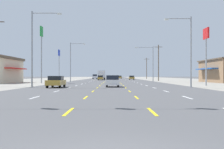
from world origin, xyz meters
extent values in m
plane|color=#4C4C4F|center=(0.00, 66.00, 0.00)|extent=(572.00, 572.00, 0.00)
cube|color=gray|center=(-24.75, 66.00, 0.00)|extent=(28.00, 440.00, 0.01)
cube|color=gray|center=(24.75, 66.00, 0.00)|extent=(28.00, 440.00, 0.01)
cube|color=white|center=(-5.25, 14.50, 0.01)|extent=(0.14, 2.60, 0.01)
cube|color=white|center=(-5.25, 22.00, 0.01)|extent=(0.14, 2.60, 0.01)
cube|color=white|center=(-5.25, 29.50, 0.01)|extent=(0.14, 2.60, 0.01)
cube|color=white|center=(-5.25, 37.00, 0.01)|extent=(0.14, 2.60, 0.01)
cube|color=white|center=(-5.25, 44.50, 0.01)|extent=(0.14, 2.60, 0.01)
cube|color=white|center=(-5.25, 52.00, 0.01)|extent=(0.14, 2.60, 0.01)
cube|color=white|center=(-5.25, 59.50, 0.01)|extent=(0.14, 2.60, 0.01)
cube|color=white|center=(-5.25, 67.00, 0.01)|extent=(0.14, 2.60, 0.01)
cube|color=white|center=(-5.25, 74.50, 0.01)|extent=(0.14, 2.60, 0.01)
cube|color=white|center=(-5.25, 82.00, 0.01)|extent=(0.14, 2.60, 0.01)
cube|color=white|center=(-5.25, 89.50, 0.01)|extent=(0.14, 2.60, 0.01)
cube|color=white|center=(-5.25, 97.00, 0.01)|extent=(0.14, 2.60, 0.01)
cube|color=white|center=(-5.25, 104.50, 0.01)|extent=(0.14, 2.60, 0.01)
cube|color=white|center=(-5.25, 112.00, 0.01)|extent=(0.14, 2.60, 0.01)
cube|color=white|center=(-5.25, 119.50, 0.01)|extent=(0.14, 2.60, 0.01)
cube|color=white|center=(-5.25, 127.00, 0.01)|extent=(0.14, 2.60, 0.01)
cube|color=white|center=(-5.25, 134.50, 0.01)|extent=(0.14, 2.60, 0.01)
cube|color=white|center=(-5.25, 142.00, 0.01)|extent=(0.14, 2.60, 0.01)
cube|color=white|center=(-5.25, 149.50, 0.01)|extent=(0.14, 2.60, 0.01)
cube|color=white|center=(-5.25, 157.00, 0.01)|extent=(0.14, 2.60, 0.01)
cube|color=white|center=(-5.25, 164.50, 0.01)|extent=(0.14, 2.60, 0.01)
cube|color=white|center=(-5.25, 172.00, 0.01)|extent=(0.14, 2.60, 0.01)
cube|color=white|center=(-5.25, 179.50, 0.01)|extent=(0.14, 2.60, 0.01)
cube|color=white|center=(-5.25, 187.00, 0.01)|extent=(0.14, 2.60, 0.01)
cube|color=white|center=(-5.25, 194.50, 0.01)|extent=(0.14, 2.60, 0.01)
cube|color=white|center=(-5.25, 202.00, 0.01)|extent=(0.14, 2.60, 0.01)
cube|color=white|center=(-5.25, 209.50, 0.01)|extent=(0.14, 2.60, 0.01)
cube|color=white|center=(-5.25, 217.00, 0.01)|extent=(0.14, 2.60, 0.01)
cube|color=yellow|center=(-1.75, 7.00, 0.01)|extent=(0.14, 2.60, 0.01)
cube|color=yellow|center=(-1.75, 14.50, 0.01)|extent=(0.14, 2.60, 0.01)
cube|color=yellow|center=(-1.75, 22.00, 0.01)|extent=(0.14, 2.60, 0.01)
cube|color=yellow|center=(-1.75, 29.50, 0.01)|extent=(0.14, 2.60, 0.01)
cube|color=yellow|center=(-1.75, 37.00, 0.01)|extent=(0.14, 2.60, 0.01)
cube|color=yellow|center=(-1.75, 44.50, 0.01)|extent=(0.14, 2.60, 0.01)
cube|color=yellow|center=(-1.75, 52.00, 0.01)|extent=(0.14, 2.60, 0.01)
cube|color=yellow|center=(-1.75, 59.50, 0.01)|extent=(0.14, 2.60, 0.01)
cube|color=yellow|center=(-1.75, 67.00, 0.01)|extent=(0.14, 2.60, 0.01)
cube|color=yellow|center=(-1.75, 74.50, 0.01)|extent=(0.14, 2.60, 0.01)
cube|color=yellow|center=(-1.75, 82.00, 0.01)|extent=(0.14, 2.60, 0.01)
cube|color=yellow|center=(-1.75, 89.50, 0.01)|extent=(0.14, 2.60, 0.01)
cube|color=yellow|center=(-1.75, 97.00, 0.01)|extent=(0.14, 2.60, 0.01)
cube|color=yellow|center=(-1.75, 104.50, 0.01)|extent=(0.14, 2.60, 0.01)
cube|color=yellow|center=(-1.75, 112.00, 0.01)|extent=(0.14, 2.60, 0.01)
cube|color=yellow|center=(-1.75, 119.50, 0.01)|extent=(0.14, 2.60, 0.01)
cube|color=yellow|center=(-1.75, 127.00, 0.01)|extent=(0.14, 2.60, 0.01)
cube|color=yellow|center=(-1.75, 134.50, 0.01)|extent=(0.14, 2.60, 0.01)
cube|color=yellow|center=(-1.75, 142.00, 0.01)|extent=(0.14, 2.60, 0.01)
cube|color=yellow|center=(-1.75, 149.50, 0.01)|extent=(0.14, 2.60, 0.01)
cube|color=yellow|center=(-1.75, 157.00, 0.01)|extent=(0.14, 2.60, 0.01)
cube|color=yellow|center=(-1.75, 164.50, 0.01)|extent=(0.14, 2.60, 0.01)
cube|color=yellow|center=(-1.75, 172.00, 0.01)|extent=(0.14, 2.60, 0.01)
cube|color=yellow|center=(-1.75, 179.50, 0.01)|extent=(0.14, 2.60, 0.01)
cube|color=yellow|center=(-1.75, 187.00, 0.01)|extent=(0.14, 2.60, 0.01)
cube|color=yellow|center=(-1.75, 194.50, 0.01)|extent=(0.14, 2.60, 0.01)
cube|color=yellow|center=(-1.75, 202.00, 0.01)|extent=(0.14, 2.60, 0.01)
cube|color=yellow|center=(-1.75, 209.50, 0.01)|extent=(0.14, 2.60, 0.01)
cube|color=yellow|center=(-1.75, 217.00, 0.01)|extent=(0.14, 2.60, 0.01)
cube|color=yellow|center=(1.75, 7.00, 0.01)|extent=(0.14, 2.60, 0.01)
cube|color=yellow|center=(1.75, 14.50, 0.01)|extent=(0.14, 2.60, 0.01)
cube|color=yellow|center=(1.75, 22.00, 0.01)|extent=(0.14, 2.60, 0.01)
cube|color=yellow|center=(1.75, 29.50, 0.01)|extent=(0.14, 2.60, 0.01)
cube|color=yellow|center=(1.75, 37.00, 0.01)|extent=(0.14, 2.60, 0.01)
cube|color=yellow|center=(1.75, 44.50, 0.01)|extent=(0.14, 2.60, 0.01)
cube|color=yellow|center=(1.75, 52.00, 0.01)|extent=(0.14, 2.60, 0.01)
cube|color=yellow|center=(1.75, 59.50, 0.01)|extent=(0.14, 2.60, 0.01)
cube|color=yellow|center=(1.75, 67.00, 0.01)|extent=(0.14, 2.60, 0.01)
cube|color=yellow|center=(1.75, 74.50, 0.01)|extent=(0.14, 2.60, 0.01)
cube|color=yellow|center=(1.75, 82.00, 0.01)|extent=(0.14, 2.60, 0.01)
cube|color=yellow|center=(1.75, 89.50, 0.01)|extent=(0.14, 2.60, 0.01)
cube|color=yellow|center=(1.75, 97.00, 0.01)|extent=(0.14, 2.60, 0.01)
cube|color=yellow|center=(1.75, 104.50, 0.01)|extent=(0.14, 2.60, 0.01)
cube|color=yellow|center=(1.75, 112.00, 0.01)|extent=(0.14, 2.60, 0.01)
cube|color=yellow|center=(1.75, 119.50, 0.01)|extent=(0.14, 2.60, 0.01)
cube|color=yellow|center=(1.75, 127.00, 0.01)|extent=(0.14, 2.60, 0.01)
cube|color=yellow|center=(1.75, 134.50, 0.01)|extent=(0.14, 2.60, 0.01)
cube|color=yellow|center=(1.75, 142.00, 0.01)|extent=(0.14, 2.60, 0.01)
cube|color=yellow|center=(1.75, 149.50, 0.01)|extent=(0.14, 2.60, 0.01)
cube|color=yellow|center=(1.75, 157.00, 0.01)|extent=(0.14, 2.60, 0.01)
cube|color=yellow|center=(1.75, 164.50, 0.01)|extent=(0.14, 2.60, 0.01)
cube|color=yellow|center=(1.75, 172.00, 0.01)|extent=(0.14, 2.60, 0.01)
cube|color=yellow|center=(1.75, 179.50, 0.01)|extent=(0.14, 2.60, 0.01)
cube|color=yellow|center=(1.75, 187.00, 0.01)|extent=(0.14, 2.60, 0.01)
cube|color=yellow|center=(1.75, 194.50, 0.01)|extent=(0.14, 2.60, 0.01)
cube|color=yellow|center=(1.75, 202.00, 0.01)|extent=(0.14, 2.60, 0.01)
cube|color=yellow|center=(1.75, 209.50, 0.01)|extent=(0.14, 2.60, 0.01)
cube|color=yellow|center=(1.75, 217.00, 0.01)|extent=(0.14, 2.60, 0.01)
cube|color=white|center=(5.25, 14.50, 0.01)|extent=(0.14, 2.60, 0.01)
cube|color=white|center=(5.25, 22.00, 0.01)|extent=(0.14, 2.60, 0.01)
cube|color=white|center=(5.25, 29.50, 0.01)|extent=(0.14, 2.60, 0.01)
cube|color=white|center=(5.25, 37.00, 0.01)|extent=(0.14, 2.60, 0.01)
cube|color=white|center=(5.25, 44.50, 0.01)|extent=(0.14, 2.60, 0.01)
cube|color=white|center=(5.25, 52.00, 0.01)|extent=(0.14, 2.60, 0.01)
cube|color=white|center=(5.25, 59.50, 0.01)|extent=(0.14, 2.60, 0.01)
cube|color=white|center=(5.25, 67.00, 0.01)|extent=(0.14, 2.60, 0.01)
cube|color=white|center=(5.25, 74.50, 0.01)|extent=(0.14, 2.60, 0.01)
cube|color=white|center=(5.25, 82.00, 0.01)|extent=(0.14, 2.60, 0.01)
cube|color=white|center=(5.25, 89.50, 0.01)|extent=(0.14, 2.60, 0.01)
cube|color=white|center=(5.25, 97.00, 0.01)|extent=(0.14, 2.60, 0.01)
cube|color=white|center=(5.25, 104.50, 0.01)|extent=(0.14, 2.60, 0.01)
cube|color=white|center=(5.25, 112.00, 0.01)|extent=(0.14, 2.60, 0.01)
cube|color=white|center=(5.25, 119.50, 0.01)|extent=(0.14, 2.60, 0.01)
cube|color=white|center=(5.25, 127.00, 0.01)|extent=(0.14, 2.60, 0.01)
cube|color=white|center=(5.25, 134.50, 0.01)|extent=(0.14, 2.60, 0.01)
cube|color=white|center=(5.25, 142.00, 0.01)|extent=(0.14, 2.60, 0.01)
cube|color=white|center=(5.25, 149.50, 0.01)|extent=(0.14, 2.60, 0.01)
cube|color=white|center=(5.25, 157.00, 0.01)|extent=(0.14, 2.60, 0.01)
cube|color=white|center=(5.25, 164.50, 0.01)|extent=(0.14, 2.60, 0.01)
cube|color=white|center=(5.25, 172.00, 0.01)|extent=(0.14, 2.60, 0.01)
cube|color=white|center=(5.25, 179.50, 0.01)|extent=(0.14, 2.60, 0.01)
cube|color=white|center=(5.25, 187.00, 0.01)|extent=(0.14, 2.60, 0.01)
cube|color=white|center=(5.25, 194.50, 0.01)|extent=(0.14, 2.60, 0.01)
cube|color=white|center=(5.25, 202.00, 0.01)|extent=(0.14, 2.60, 0.01)
cube|color=white|center=(5.25, 209.50, 0.01)|extent=(0.14, 2.60, 0.01)
cube|color=white|center=(5.25, 217.00, 0.01)|extent=(0.14, 2.60, 0.01)
cube|color=#B28C33|center=(-7.01, 30.58, 0.63)|extent=(1.80, 4.50, 0.62)
cube|color=black|center=(-7.01, 30.48, 1.20)|extent=(1.62, 2.10, 0.52)
cylinder|color=black|center=(-7.78, 32.13, 0.32)|extent=(0.22, 0.64, 0.64)
cylinder|color=black|center=(-6.24, 32.13, 0.32)|extent=(0.22, 0.64, 0.64)
cylinder|color=black|center=(-7.78, 29.03, 0.32)|extent=(0.22, 0.64, 0.64)
cylinder|color=black|center=(-6.24, 29.03, 0.32)|extent=(0.22, 0.64, 0.64)
cube|color=white|center=(0.14, 32.32, 0.63)|extent=(1.72, 3.90, 0.66)
cube|color=black|center=(0.14, 32.07, 1.25)|extent=(1.58, 1.90, 0.58)
cylinder|color=black|center=(-0.60, 33.72, 0.30)|extent=(0.20, 0.60, 0.60)
cylinder|color=black|center=(0.88, 33.72, 0.30)|extent=(0.20, 0.60, 0.60)
cylinder|color=black|center=(-0.60, 30.92, 0.30)|extent=(0.20, 0.60, 0.60)
cylinder|color=black|center=(0.88, 30.92, 0.30)|extent=(0.20, 0.60, 0.60)
cube|color=navy|center=(-0.16, 82.05, 0.63)|extent=(1.72, 3.90, 0.66)
cube|color=black|center=(-0.16, 81.80, 1.25)|extent=(1.58, 1.90, 0.58)
cylinder|color=black|center=(-0.90, 83.45, 0.30)|extent=(0.20, 0.60, 0.60)
cylinder|color=black|center=(0.58, 83.45, 0.30)|extent=(0.20, 0.60, 0.60)
cylinder|color=black|center=(-0.90, 80.65, 0.30)|extent=(0.20, 0.60, 0.60)
cylinder|color=black|center=(0.58, 80.65, 0.30)|extent=(0.20, 0.60, 0.60)
cube|color=#B28C33|center=(-3.67, 86.06, 0.63)|extent=(1.72, 3.90, 0.66)
cube|color=black|center=(-3.67, 85.81, 1.25)|extent=(1.58, 1.90, 0.58)
cylinder|color=black|center=(-4.41, 87.46, 0.30)|extent=(0.20, 0.60, 0.60)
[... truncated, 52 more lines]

